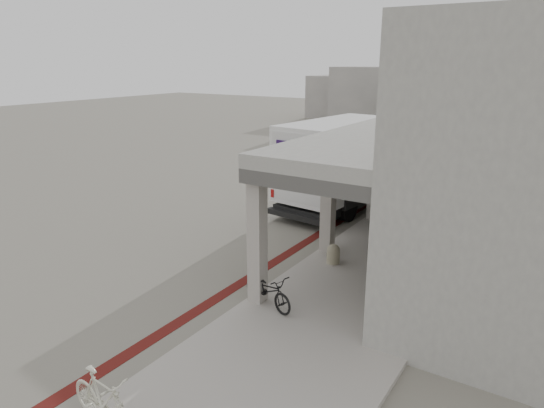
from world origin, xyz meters
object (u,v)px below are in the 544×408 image
Objects in this scene: bicycle_black at (268,290)px; bicycle_cream at (104,401)px; bench at (414,273)px; utility_cabinet at (416,227)px; fedex_truck at (353,159)px.

bicycle_black is 5.02m from bicycle_cream.
bicycle_black is at bearing -139.98° from bench.
utility_cabinet is (-0.90, 3.14, 0.24)m from bench.
bench is at bearing -47.90° from fedex_truck.
utility_cabinet is 6.66m from bicycle_black.
fedex_truck is 7.92× the size of utility_cabinet.
bicycle_cream is (0.00, -5.02, 0.08)m from bicycle_black.
bicycle_cream reaches higher than bench.
bench is 1.13× the size of bicycle_cream.
utility_cabinet reaches higher than bicycle_black.
bench is 3.27m from utility_cabinet.
bicycle_cream is at bearing -163.22° from bicycle_black.
fedex_truck is 8.56m from bench.
utility_cabinet is at bearing -3.93° from bicycle_cream.
bicycle_black is at bearing -117.39° from utility_cabinet.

